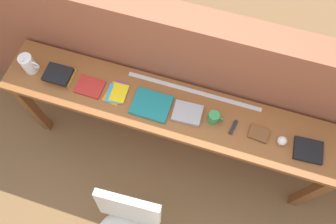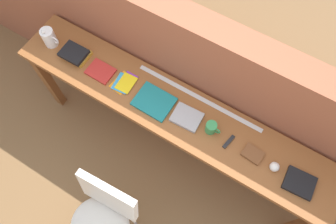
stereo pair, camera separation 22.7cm
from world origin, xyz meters
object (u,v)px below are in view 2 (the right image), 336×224
book_stack_leftmost (75,54)px  leather_journal_brown (253,154)px  magazine_cycling (101,71)px  chair_white_moulded (103,216)px  pamphlet_pile_colourful (124,83)px  book_repair_rightmost (299,183)px  book_open_centre (154,101)px  pitcher_white (49,38)px  mug (211,128)px  multitool_folded (229,142)px  sports_ball_small (275,167)px

book_stack_leftmost → leather_journal_brown: size_ratio=1.56×
magazine_cycling → chair_white_moulded: bearing=-56.0°
pamphlet_pile_colourful → book_stack_leftmost: bearing=179.7°
chair_white_moulded → book_repair_rightmost: book_repair_rightmost is taller
chair_white_moulded → pamphlet_pile_colourful: (-0.34, 0.84, 0.36)m
magazine_cycling → pamphlet_pile_colourful: 0.21m
magazine_cycling → leather_journal_brown: leather_journal_brown is taller
book_open_centre → book_repair_rightmost: size_ratio=1.43×
chair_white_moulded → leather_journal_brown: 1.14m
book_open_centre → leather_journal_brown: size_ratio=2.07×
pitcher_white → mug: (1.39, 0.01, -0.03)m
pitcher_white → leather_journal_brown: pitcher_white is taller
chair_white_moulded → magazine_cycling: magazine_cycling is taller
book_stack_leftmost → magazine_cycling: bearing=-3.8°
pitcher_white → multitool_folded: pitcher_white is taller
book_open_centre → book_repair_rightmost: (1.10, -0.01, 0.00)m
book_stack_leftmost → magazine_cycling: (0.24, -0.02, -0.02)m
multitool_folded → book_repair_rightmost: 0.51m
pamphlet_pile_colourful → book_repair_rightmost: bearing=-1.1°
magazine_cycling → mug: (0.92, 0.02, 0.04)m
multitool_folded → pitcher_white: bearing=179.7°
book_open_centre → leather_journal_brown: 0.76m
magazine_cycling → book_repair_rightmost: book_repair_rightmost is taller
mug → book_repair_rightmost: bearing=-2.4°
chair_white_moulded → magazine_cycling: 1.05m
book_stack_leftmost → mug: mug is taller
pamphlet_pile_colourful → book_open_centre: size_ratio=0.72×
pitcher_white → leather_journal_brown: (1.71, -0.00, -0.07)m
mug → book_repair_rightmost: mug is taller
chair_white_moulded → mug: size_ratio=8.10×
pamphlet_pile_colourful → book_repair_rightmost: size_ratio=1.03×
book_stack_leftmost → multitool_folded: bearing=-0.6°
pitcher_white → mug: 1.39m
multitool_folded → book_repair_rightmost: size_ratio=0.58×
leather_journal_brown → book_repair_rightmost: bearing=1.4°
book_open_centre → sports_ball_small: size_ratio=4.19×
pamphlet_pile_colourful → sports_ball_small: bearing=-0.9°
pamphlet_pile_colourful → sports_ball_small: (1.19, -0.02, 0.03)m
pamphlet_pile_colourful → mug: (0.71, 0.00, 0.04)m
leather_journal_brown → magazine_cycling: bearing=-174.9°
mug → sports_ball_small: bearing=-2.5°
book_repair_rightmost → sports_ball_small: bearing=173.8°
magazine_cycling → book_open_centre: book_open_centre is taller
mug → book_repair_rightmost: (0.65, -0.03, -0.03)m
chair_white_moulded → sports_ball_small: bearing=44.0°
book_open_centre → mug: size_ratio=2.45×
book_open_centre → pitcher_white: bearing=179.8°
pamphlet_pile_colourful → book_repair_rightmost: (1.37, -0.03, 0.01)m
book_repair_rightmost → book_open_centre: bearing=175.7°
mug → leather_journal_brown: (0.32, -0.01, -0.03)m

